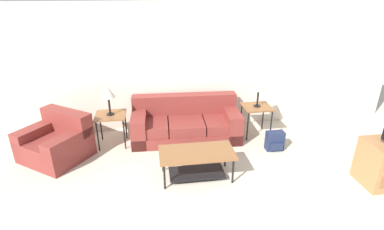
% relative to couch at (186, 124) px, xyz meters
% --- Properties ---
extents(wall_back, '(9.14, 0.06, 2.60)m').
position_rel_couch_xyz_m(wall_back, '(0.11, 0.55, 1.01)').
color(wall_back, silver).
rests_on(wall_back, ground_plane).
extents(couch, '(2.16, 1.01, 0.82)m').
position_rel_couch_xyz_m(couch, '(0.00, 0.00, 0.00)').
color(couch, maroon).
rests_on(couch, ground_plane).
extents(armchair, '(1.38, 1.35, 0.80)m').
position_rel_couch_xyz_m(armchair, '(-2.37, -0.44, -0.01)').
color(armchair, maroon).
rests_on(armchair, ground_plane).
extents(coffee_table, '(1.18, 0.60, 0.47)m').
position_rel_couch_xyz_m(coffee_table, '(-0.00, -1.41, 0.05)').
color(coffee_table, brown).
rests_on(coffee_table, ground_plane).
extents(side_table_left, '(0.56, 0.52, 0.63)m').
position_rel_couch_xyz_m(side_table_left, '(-1.44, -0.09, 0.27)').
color(side_table_left, brown).
rests_on(side_table_left, ground_plane).
extents(side_table_right, '(0.56, 0.52, 0.63)m').
position_rel_couch_xyz_m(side_table_right, '(1.43, -0.09, 0.27)').
color(side_table_right, brown).
rests_on(side_table_right, ground_plane).
extents(table_lamp_left, '(0.25, 0.25, 0.56)m').
position_rel_couch_xyz_m(table_lamp_left, '(-1.44, -0.09, 0.77)').
color(table_lamp_left, black).
rests_on(table_lamp_left, side_table_left).
extents(table_lamp_right, '(0.25, 0.25, 0.56)m').
position_rel_couch_xyz_m(table_lamp_right, '(1.43, -0.09, 0.77)').
color(table_lamp_right, black).
rests_on(table_lamp_right, side_table_right).
extents(backpack, '(0.33, 0.25, 0.36)m').
position_rel_couch_xyz_m(backpack, '(1.59, -0.75, -0.12)').
color(backpack, '#1E2847').
rests_on(backpack, ground_plane).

